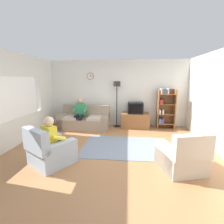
% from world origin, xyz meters
% --- Properties ---
extents(ground_plane, '(12.00, 12.00, 0.00)m').
position_xyz_m(ground_plane, '(0.00, 0.00, 0.00)').
color(ground_plane, '#9E6B42').
extents(back_wall_assembly, '(6.20, 0.17, 2.70)m').
position_xyz_m(back_wall_assembly, '(-0.00, 2.66, 1.35)').
color(back_wall_assembly, silver).
rests_on(back_wall_assembly, ground_plane).
extents(left_wall_assembly, '(0.12, 5.80, 2.70)m').
position_xyz_m(left_wall_assembly, '(-2.86, 0.03, 1.34)').
color(left_wall_assembly, silver).
rests_on(left_wall_assembly, ground_plane).
extents(couch, '(1.91, 0.91, 0.90)m').
position_xyz_m(couch, '(-1.27, 1.95, 0.31)').
color(couch, gray).
rests_on(couch, ground_plane).
extents(tv_stand, '(1.10, 0.56, 0.60)m').
position_xyz_m(tv_stand, '(0.73, 2.25, 0.30)').
color(tv_stand, brown).
rests_on(tv_stand, ground_plane).
extents(tv, '(0.60, 0.49, 0.44)m').
position_xyz_m(tv, '(0.73, 2.23, 0.82)').
color(tv, black).
rests_on(tv, tv_stand).
extents(bookshelf, '(0.68, 0.36, 1.58)m').
position_xyz_m(bookshelf, '(1.87, 2.32, 0.84)').
color(bookshelf, brown).
rests_on(bookshelf, ground_plane).
extents(floor_lamp, '(0.28, 0.28, 1.85)m').
position_xyz_m(floor_lamp, '(-0.02, 2.35, 1.45)').
color(floor_lamp, black).
rests_on(floor_lamp, ground_plane).
extents(armchair_near_window, '(1.15, 1.17, 0.90)m').
position_xyz_m(armchair_near_window, '(-1.30, -0.89, 0.29)').
color(armchair_near_window, '#9EADBC').
rests_on(armchair_near_window, ground_plane).
extents(armchair_near_bookshelf, '(1.01, 1.06, 0.90)m').
position_xyz_m(armchair_near_bookshelf, '(1.60, -0.88, 0.29)').
color(armchair_near_bookshelf, '#BCAD99').
rests_on(armchair_near_bookshelf, ground_plane).
extents(area_rug, '(2.20, 1.70, 0.01)m').
position_xyz_m(area_rug, '(0.26, 0.25, 0.01)').
color(area_rug, slate).
rests_on(area_rug, ground_plane).
extents(person_on_couch, '(0.52, 0.54, 1.24)m').
position_xyz_m(person_on_couch, '(-1.42, 1.84, 0.70)').
color(person_on_couch, '#338C59').
rests_on(person_on_couch, ground_plane).
extents(person_in_left_armchair, '(0.61, 0.64, 1.12)m').
position_xyz_m(person_in_left_armchair, '(-1.26, -0.82, 0.60)').
color(person_in_left_armchair, yellow).
rests_on(person_in_left_armchair, ground_plane).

